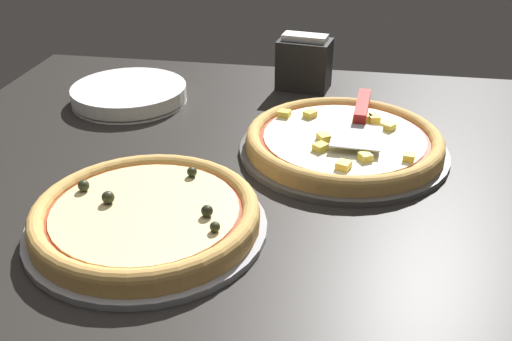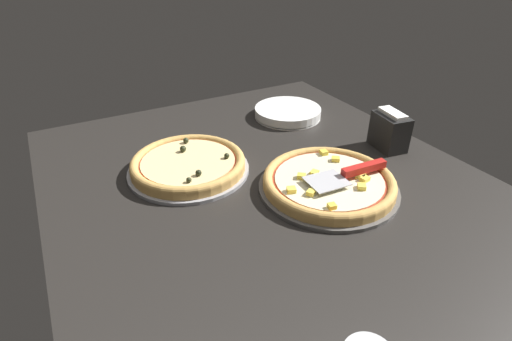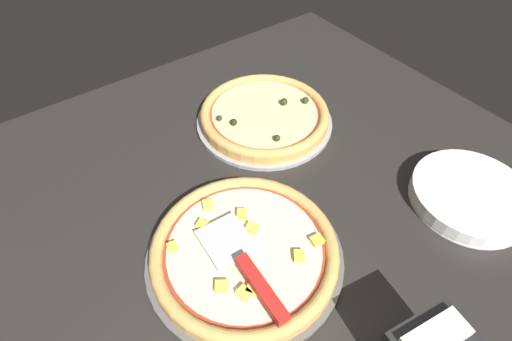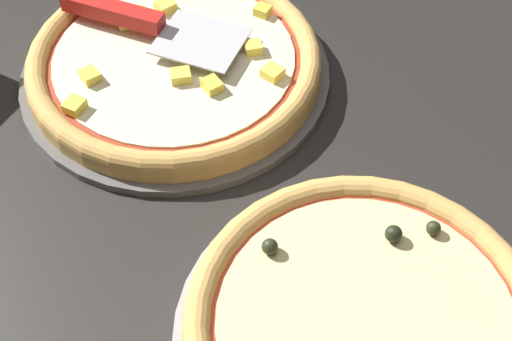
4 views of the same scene
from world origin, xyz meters
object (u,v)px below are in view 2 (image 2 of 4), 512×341
at_px(serving_spatula, 355,171).
at_px(napkin_holder, 390,131).
at_px(pizza_front, 329,181).
at_px(plate_stack, 288,112).
at_px(pizza_back, 188,163).

bearing_deg(serving_spatula, napkin_holder, -62.63).
bearing_deg(napkin_holder, pizza_front, 108.28).
xyz_separation_m(pizza_front, plate_stack, (0.45, -0.16, -0.01)).
height_order(pizza_back, serving_spatula, serving_spatula).
height_order(pizza_front, serving_spatula, serving_spatula).
height_order(pizza_back, plate_stack, pizza_back).
bearing_deg(pizza_back, pizza_front, -132.25).
bearing_deg(pizza_front, serving_spatula, -113.77).
distance_m(pizza_front, napkin_holder, 0.32).
height_order(pizza_front, plate_stack, pizza_front).
distance_m(pizza_front, pizza_back, 0.39).
bearing_deg(plate_stack, napkin_holder, -158.01).
bearing_deg(serving_spatula, pizza_back, 50.37).
height_order(serving_spatula, napkin_holder, napkin_holder).
bearing_deg(plate_stack, pizza_front, 160.14).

